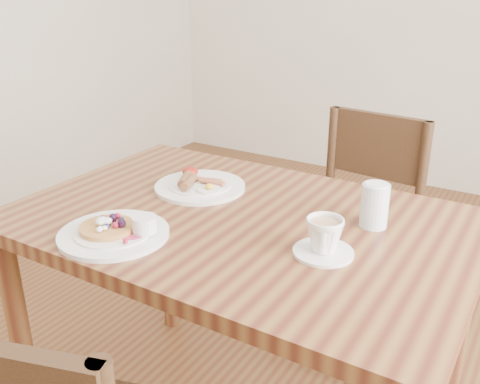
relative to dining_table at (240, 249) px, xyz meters
The scene contains 6 objects.
dining_table is the anchor object (origin of this frame).
chair_far 0.67m from the dining_table, 80.71° to the left, with size 0.46×0.46×0.88m.
pancake_plate 0.34m from the dining_table, 127.59° to the right, with size 0.27×0.27×0.06m.
breakfast_plate 0.26m from the dining_table, 153.09° to the left, with size 0.27×0.27×0.04m.
teacup_saucer 0.31m from the dining_table, 15.48° to the right, with size 0.14×0.14×0.09m.
water_glass 0.38m from the dining_table, 21.88° to the left, with size 0.07×0.07×0.11m, color silver.
Camera 1 is at (0.67, -1.10, 1.34)m, focal length 40.00 mm.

